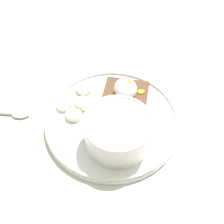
# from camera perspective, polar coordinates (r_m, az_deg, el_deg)

# --- Properties ---
(ground_plane) EXTENTS (1.20, 1.20, 0.02)m
(ground_plane) POSITION_cam_1_polar(r_m,az_deg,el_deg) (0.49, -0.00, -2.90)
(ground_plane) COLOR beige
(ground_plane) RESTS_ON ground
(plate) EXTENTS (0.26, 0.26, 0.02)m
(plate) POSITION_cam_1_polar(r_m,az_deg,el_deg) (0.48, -0.00, -1.65)
(plate) COLOR white
(plate) RESTS_ON ground_plane
(oatmeal_bowl) EXTENTS (0.12, 0.12, 0.06)m
(oatmeal_bowl) POSITION_cam_1_polar(r_m,az_deg,el_deg) (0.42, 1.19, -4.43)
(oatmeal_bowl) COLOR white
(oatmeal_bowl) RESTS_ON plate
(toast_slice) EXTENTS (0.12, 0.12, 0.01)m
(toast_slice) POSITION_cam_1_polar(r_m,az_deg,el_deg) (0.50, 3.00, 3.61)
(toast_slice) COLOR brown
(toast_slice) RESTS_ON plate
(poached_egg) EXTENTS (0.05, 0.06, 0.03)m
(poached_egg) POSITION_cam_1_polar(r_m,az_deg,el_deg) (0.49, 3.20, 5.47)
(poached_egg) COLOR white
(poached_egg) RESTS_ON toast_slice
(banana_slice_front) EXTENTS (0.04, 0.04, 0.01)m
(banana_slice_front) POSITION_cam_1_polar(r_m,az_deg,el_deg) (0.50, -10.94, 1.45)
(banana_slice_front) COLOR beige
(banana_slice_front) RESTS_ON plate
(banana_slice_left) EXTENTS (0.04, 0.04, 0.01)m
(banana_slice_left) POSITION_cam_1_polar(r_m,az_deg,el_deg) (0.52, -6.44, 5.18)
(banana_slice_left) COLOR #F1EEC0
(banana_slice_left) RESTS_ON plate
(banana_slice_back) EXTENTS (0.05, 0.05, 0.02)m
(banana_slice_back) POSITION_cam_1_polar(r_m,az_deg,el_deg) (0.49, -6.64, 1.97)
(banana_slice_back) COLOR #F2ECC6
(banana_slice_back) RESTS_ON plate
(banana_slice_right) EXTENTS (0.04, 0.04, 0.01)m
(banana_slice_right) POSITION_cam_1_polar(r_m,az_deg,el_deg) (0.48, -8.74, -0.62)
(banana_slice_right) COLOR #F2EEBC
(banana_slice_right) RESTS_ON plate
(spoon) EXTENTS (0.04, 0.11, 0.01)m
(spoon) POSITION_cam_1_polar(r_m,az_deg,el_deg) (0.53, -22.53, -0.23)
(spoon) COLOR silver
(spoon) RESTS_ON ground_plane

